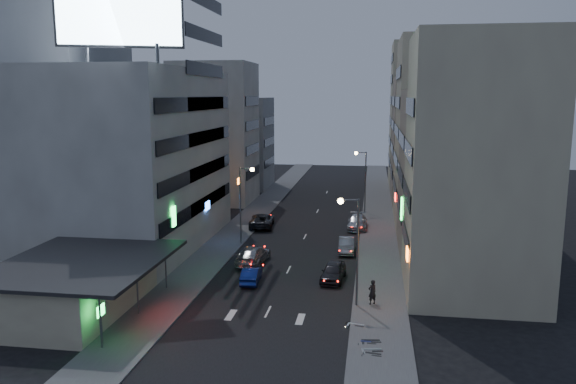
% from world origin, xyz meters
% --- Properties ---
extents(ground, '(180.00, 180.00, 0.00)m').
position_xyz_m(ground, '(0.00, 0.00, 0.00)').
color(ground, black).
rests_on(ground, ground).
extents(sidewalk_left, '(4.00, 120.00, 0.12)m').
position_xyz_m(sidewalk_left, '(-8.00, 30.00, 0.06)').
color(sidewalk_left, '#4C4C4F').
rests_on(sidewalk_left, ground).
extents(sidewalk_right, '(4.00, 120.00, 0.12)m').
position_xyz_m(sidewalk_right, '(8.00, 30.00, 0.06)').
color(sidewalk_right, '#4C4C4F').
rests_on(sidewalk_right, ground).
extents(food_court, '(11.00, 13.00, 3.88)m').
position_xyz_m(food_court, '(-13.90, 2.00, 1.98)').
color(food_court, '#BDB894').
rests_on(food_court, ground).
extents(white_building, '(14.00, 24.00, 18.00)m').
position_xyz_m(white_building, '(-17.00, 20.00, 9.00)').
color(white_building, '#B9B8B4').
rests_on(white_building, ground).
extents(grey_tower, '(10.00, 14.00, 34.00)m').
position_xyz_m(grey_tower, '(-26.00, 23.00, 17.00)').
color(grey_tower, gray).
rests_on(grey_tower, ground).
extents(shophouse_near, '(10.00, 11.00, 20.00)m').
position_xyz_m(shophouse_near, '(15.00, 10.50, 10.00)').
color(shophouse_near, '#BDB894').
rests_on(shophouse_near, ground).
extents(shophouse_mid, '(11.00, 12.00, 16.00)m').
position_xyz_m(shophouse_mid, '(15.50, 22.00, 8.00)').
color(shophouse_mid, gray).
rests_on(shophouse_mid, ground).
extents(shophouse_far, '(10.00, 14.00, 22.00)m').
position_xyz_m(shophouse_far, '(15.00, 35.00, 11.00)').
color(shophouse_far, '#BDB894').
rests_on(shophouse_far, ground).
extents(far_left_a, '(11.00, 10.00, 20.00)m').
position_xyz_m(far_left_a, '(-15.50, 45.00, 10.00)').
color(far_left_a, '#B9B8B4').
rests_on(far_left_a, ground).
extents(far_left_b, '(12.00, 10.00, 15.00)m').
position_xyz_m(far_left_b, '(-16.00, 58.00, 7.50)').
color(far_left_b, gray).
rests_on(far_left_b, ground).
extents(far_right_a, '(11.00, 12.00, 18.00)m').
position_xyz_m(far_right_a, '(15.50, 50.00, 9.00)').
color(far_right_a, gray).
rests_on(far_right_a, ground).
extents(far_right_b, '(12.00, 12.00, 24.00)m').
position_xyz_m(far_right_b, '(16.00, 64.00, 12.00)').
color(far_right_b, '#BDB894').
rests_on(far_right_b, ground).
extents(billboard, '(9.52, 3.75, 6.20)m').
position_xyz_m(billboard, '(-12.99, 9.97, 21.66)').
color(billboard, '#595B60').
rests_on(billboard, white_building).
extents(street_lamp_right_near, '(1.60, 0.44, 8.02)m').
position_xyz_m(street_lamp_right_near, '(5.90, 6.00, 5.36)').
color(street_lamp_right_near, '#595B60').
rests_on(street_lamp_right_near, sidewalk_right).
extents(street_lamp_left, '(1.60, 0.44, 8.02)m').
position_xyz_m(street_lamp_left, '(-5.90, 22.00, 5.36)').
color(street_lamp_left, '#595B60').
rests_on(street_lamp_left, sidewalk_left).
extents(street_lamp_right_far, '(1.60, 0.44, 8.02)m').
position_xyz_m(street_lamp_right_far, '(5.90, 40.00, 5.36)').
color(street_lamp_right_far, '#595B60').
rests_on(street_lamp_right_far, sidewalk_right).
extents(parked_car_right_near, '(2.18, 4.61, 1.52)m').
position_xyz_m(parked_car_right_near, '(4.17, 11.66, 0.76)').
color(parked_car_right_near, '#242429').
rests_on(parked_car_right_near, ground).
extents(parked_car_right_mid, '(1.65, 4.40, 1.43)m').
position_xyz_m(parked_car_right_mid, '(4.85, 20.44, 0.72)').
color(parked_car_right_mid, gray).
rests_on(parked_car_right_mid, ground).
extents(parked_car_left, '(3.27, 6.04, 1.61)m').
position_xyz_m(parked_car_left, '(-5.60, 29.79, 0.80)').
color(parked_car_left, '#25262A').
rests_on(parked_car_left, ground).
extents(parked_car_right_far, '(2.24, 5.43, 1.57)m').
position_xyz_m(parked_car_right_far, '(5.60, 30.61, 0.79)').
color(parked_car_right_far, '#A6A9AE').
rests_on(parked_car_right_far, ground).
extents(road_car_blue, '(1.63, 4.03, 1.30)m').
position_xyz_m(road_car_blue, '(-2.57, 10.12, 0.65)').
color(road_car_blue, navy).
rests_on(road_car_blue, ground).
extents(road_car_silver, '(2.67, 5.74, 1.62)m').
position_xyz_m(road_car_silver, '(-3.59, 15.49, 0.81)').
color(road_car_silver, '#A0A2A8').
rests_on(road_car_silver, ground).
extents(person, '(0.81, 0.76, 1.87)m').
position_xyz_m(person, '(7.44, 6.35, 1.05)').
color(person, black).
rests_on(person, sidewalk_right).
extents(scooter_black_a, '(0.81, 1.71, 1.00)m').
position_xyz_m(scooter_black_a, '(8.08, -1.77, 0.62)').
color(scooter_black_a, black).
rests_on(scooter_black_a, sidewalk_right).
extents(scooter_silver_a, '(0.91, 1.92, 1.13)m').
position_xyz_m(scooter_silver_a, '(8.05, -1.03, 0.68)').
color(scooter_silver_a, '#9B9FA2').
rests_on(scooter_silver_a, sidewalk_right).
extents(scooter_blue, '(0.58, 1.64, 0.99)m').
position_xyz_m(scooter_blue, '(7.73, -0.08, 0.62)').
color(scooter_blue, navy).
rests_on(scooter_blue, sidewalk_right).
extents(scooter_black_b, '(0.78, 1.81, 1.07)m').
position_xyz_m(scooter_black_b, '(7.98, 0.23, 0.66)').
color(scooter_black_b, black).
rests_on(scooter_black_b, sidewalk_right).
extents(scooter_silver_b, '(0.92, 1.76, 1.02)m').
position_xyz_m(scooter_silver_b, '(6.98, 2.44, 0.63)').
color(scooter_silver_b, silver).
rests_on(scooter_silver_b, sidewalk_right).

